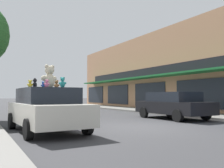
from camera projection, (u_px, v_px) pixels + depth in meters
ground_plane at (140, 127)px, 9.88m from camera, size 260.00×260.00×0.00m
storefront_row at (206, 75)px, 25.58m from camera, size 16.05×28.13×6.87m
plush_art_car at (47, 109)px, 8.68m from camera, size 2.17×4.45×1.52m
teddy_bear_giant at (49, 77)px, 8.76m from camera, size 0.63×0.43×0.83m
teddy_bear_yellow at (30, 84)px, 8.54m from camera, size 0.21×0.15×0.28m
teddy_bear_brown at (56, 85)px, 9.65m from camera, size 0.23×0.24×0.35m
teddy_bear_pink at (47, 84)px, 7.87m from camera, size 0.18×0.11×0.25m
teddy_bear_teal at (63, 82)px, 8.17m from camera, size 0.25×0.22×0.35m
teddy_bear_red at (45, 85)px, 9.13m from camera, size 0.20×0.21×0.30m
teddy_bear_black at (35, 83)px, 8.61m from camera, size 0.20×0.26×0.34m
teddy_bear_blue at (43, 85)px, 8.77m from camera, size 0.18×0.13×0.24m
parked_car_far_center at (173, 105)px, 13.53m from camera, size 2.11×4.40×1.45m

